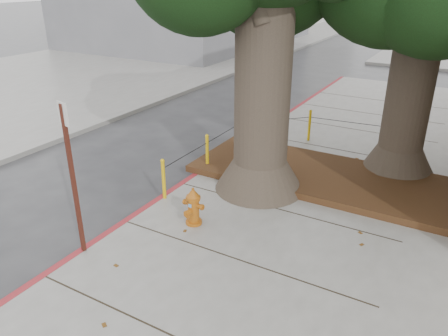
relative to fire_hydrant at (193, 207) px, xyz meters
The scene contains 8 objects.
ground 1.10m from the fire_hydrant, 39.98° to the right, with size 140.00×140.00×0.00m, color #28282B.
sidewalk_opposite 16.25m from the fire_hydrant, 144.73° to the left, with size 14.00×60.00×0.15m, color slate.
curb_red 2.31m from the fire_hydrant, 123.82° to the left, with size 0.14×26.00×0.16m, color maroon.
planter_bed 3.68m from the fire_hydrant, 63.39° to the left, with size 6.40×2.60×0.16m, color black.
bollard_ring 3.76m from the fire_hydrant, 91.90° to the left, with size 3.79×5.39×0.95m.
fire_hydrant is the anchor object (origin of this frame).
signpost 2.44m from the fire_hydrant, 124.45° to the right, with size 0.27×0.08×2.75m.
car_dark 21.08m from the fire_hydrant, 124.23° to the left, with size 1.90×4.67×1.35m, color black.
Camera 1 is at (3.53, -5.59, 4.73)m, focal length 35.00 mm.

